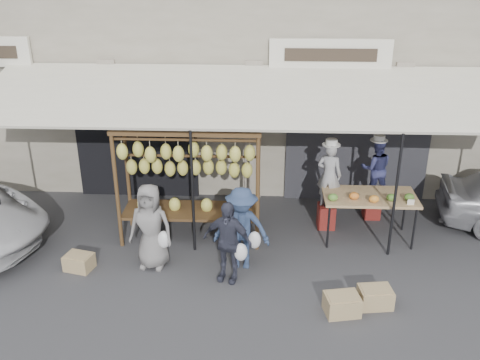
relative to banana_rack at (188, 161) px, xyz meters
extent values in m
plane|color=#2D2D30|center=(1.12, -1.58, -1.57)|extent=(90.00, 90.00, 0.00)
cube|color=#A09786|center=(1.12, 4.92, 1.93)|extent=(24.00, 6.00, 7.00)
cube|color=#232328|center=(3.32, 1.88, -0.32)|extent=(3.00, 0.10, 2.50)
cube|color=black|center=(-1.38, 1.88, -0.32)|extent=(2.60, 0.10, 2.50)
cube|color=silver|center=(2.62, 1.82, 1.58)|extent=(2.40, 0.10, 0.60)
cube|color=beige|center=(1.12, 0.72, 1.03)|extent=(10.00, 2.34, 0.63)
cylinder|color=black|center=(0.12, -0.43, -0.42)|extent=(0.05, 0.05, 2.30)
cylinder|color=black|center=(3.62, -0.43, -0.42)|extent=(0.05, 0.05, 2.30)
cylinder|color=#51381E|center=(-1.25, -0.35, -0.47)|extent=(0.07, 0.07, 2.20)
cylinder|color=#51381E|center=(1.25, -0.35, -0.47)|extent=(0.07, 0.07, 2.20)
cylinder|color=#51381E|center=(-1.25, 0.45, -0.47)|extent=(0.07, 0.07, 2.20)
cylinder|color=#51381E|center=(1.25, 0.45, -0.47)|extent=(0.07, 0.07, 2.20)
cube|color=#51381E|center=(0.00, 0.05, 0.63)|extent=(2.60, 0.90, 0.07)
cylinder|color=#51381E|center=(0.00, -0.30, 0.51)|extent=(2.50, 0.05, 0.05)
cylinder|color=#51381E|center=(0.00, 0.40, 0.51)|extent=(2.50, 0.05, 0.05)
cylinder|color=#51381E|center=(0.00, 0.05, 0.08)|extent=(2.50, 0.05, 0.05)
cube|color=#51381E|center=(0.00, 0.05, -1.02)|extent=(2.50, 0.80, 0.05)
ellipsoid|color=#DDD25F|center=(-1.10, -0.30, 0.28)|extent=(0.20, 0.18, 0.30)
ellipsoid|color=#DDD25F|center=(-0.86, -0.15, 0.27)|extent=(0.20, 0.18, 0.30)
ellipsoid|color=#DDD25F|center=(-0.61, -0.30, 0.23)|extent=(0.20, 0.18, 0.30)
ellipsoid|color=#DDD25F|center=(-0.37, -0.15, 0.24)|extent=(0.20, 0.18, 0.30)
ellipsoid|color=#DDD25F|center=(-0.12, -0.30, 0.25)|extent=(0.20, 0.18, 0.30)
ellipsoid|color=#DDD25F|center=(0.12, -0.15, 0.29)|extent=(0.20, 0.18, 0.30)
ellipsoid|color=#DDD25F|center=(0.37, -0.30, 0.27)|extent=(0.20, 0.18, 0.30)
ellipsoid|color=#DDD25F|center=(0.61, -0.15, 0.24)|extent=(0.20, 0.18, 0.30)
ellipsoid|color=#DDD25F|center=(0.86, -0.30, 0.27)|extent=(0.20, 0.18, 0.30)
ellipsoid|color=#DDD25F|center=(1.10, -0.15, 0.24)|extent=(0.20, 0.18, 0.30)
ellipsoid|color=#DDD25F|center=(-1.05, 0.05, -0.15)|extent=(0.20, 0.18, 0.30)
ellipsoid|color=#DDD25F|center=(-0.82, 0.05, -0.13)|extent=(0.20, 0.18, 0.30)
ellipsoid|color=#DDD25F|center=(-0.58, 0.05, -0.13)|extent=(0.20, 0.18, 0.30)
ellipsoid|color=#DDD25F|center=(-0.35, 0.05, -0.17)|extent=(0.20, 0.18, 0.30)
ellipsoid|color=#DDD25F|center=(-0.12, 0.05, -0.15)|extent=(0.20, 0.18, 0.30)
ellipsoid|color=#DDD25F|center=(0.12, 0.05, -0.14)|extent=(0.20, 0.18, 0.30)
ellipsoid|color=#DDD25F|center=(0.35, 0.05, -0.12)|extent=(0.20, 0.18, 0.30)
ellipsoid|color=#DDD25F|center=(0.58, 0.05, -0.13)|extent=(0.20, 0.18, 0.30)
ellipsoid|color=#DDD25F|center=(0.82, 0.05, -0.17)|extent=(0.20, 0.18, 0.30)
ellipsoid|color=#DDD25F|center=(1.05, 0.05, -0.17)|extent=(0.20, 0.18, 0.30)
cube|color=tan|center=(3.31, 0.14, -0.69)|extent=(1.70, 0.90, 0.05)
cylinder|color=black|center=(2.54, -0.23, -1.14)|extent=(0.04, 0.04, 0.85)
cylinder|color=black|center=(4.08, -0.23, -1.14)|extent=(0.04, 0.04, 0.85)
cylinder|color=black|center=(2.54, 0.51, -1.14)|extent=(0.04, 0.04, 0.85)
cylinder|color=black|center=(4.08, 0.51, -1.14)|extent=(0.04, 0.04, 0.85)
ellipsoid|color=#598C33|center=(2.60, -0.12, -0.60)|extent=(0.18, 0.14, 0.14)
ellipsoid|color=orange|center=(2.99, -0.04, -0.60)|extent=(0.18, 0.14, 0.14)
ellipsoid|color=orange|center=(3.33, -0.15, -0.60)|extent=(0.18, 0.14, 0.14)
ellipsoid|color=#477226|center=(3.65, -0.08, -0.60)|extent=(0.18, 0.14, 0.14)
ellipsoid|color=#477226|center=(3.97, -0.05, -0.60)|extent=(0.18, 0.14, 0.14)
imported|color=#9D9DA0|center=(2.59, 0.55, -0.45)|extent=(0.54, 0.43, 1.28)
imported|color=navy|center=(3.56, 1.02, -0.49)|extent=(0.61, 0.48, 1.24)
imported|color=slate|center=(-0.54, -0.98, -0.80)|extent=(0.80, 0.58, 1.53)
imported|color=#313341|center=(0.78, -1.32, -0.86)|extent=(0.90, 0.58, 1.42)
imported|color=navy|center=(1.00, -0.93, -0.83)|extent=(1.01, 0.64, 1.48)
cube|color=maroon|center=(2.59, 0.55, -1.33)|extent=(0.37, 0.37, 0.47)
cube|color=maroon|center=(3.56, 1.02, -1.34)|extent=(0.39, 0.39, 0.46)
cube|color=tan|center=(2.56, -2.15, -1.42)|extent=(0.57, 0.47, 0.30)
cube|color=tan|center=(3.10, -1.94, -1.42)|extent=(0.54, 0.44, 0.30)
cube|color=tan|center=(-1.79, -1.15, -1.43)|extent=(0.52, 0.45, 0.27)
camera|label=1|loc=(1.33, -8.82, 3.55)|focal=40.00mm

